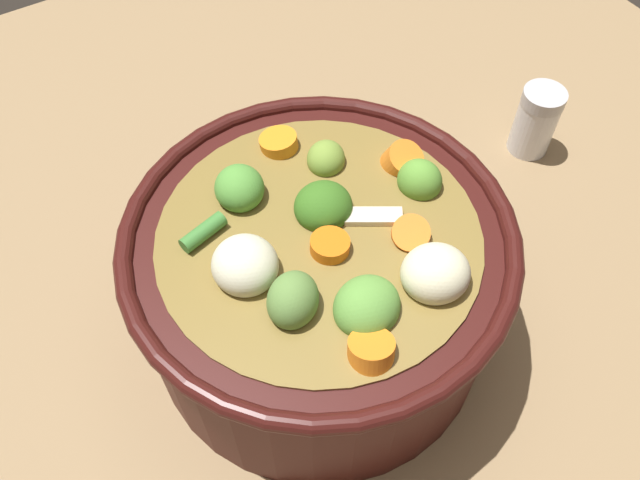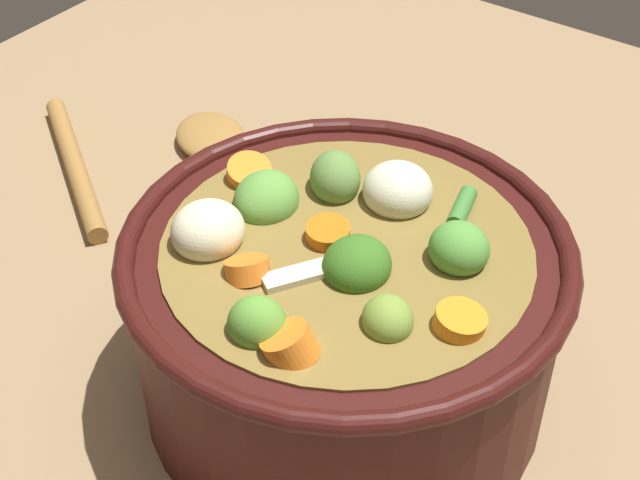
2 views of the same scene
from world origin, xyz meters
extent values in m
plane|color=#8C704C|center=(0.00, 0.00, 0.00)|extent=(1.10, 1.10, 0.00)
cylinder|color=#38110F|center=(0.00, 0.00, 0.06)|extent=(0.26, 0.26, 0.12)
torus|color=#38110F|center=(0.00, 0.00, 0.12)|extent=(0.27, 0.27, 0.01)
cylinder|color=olive|center=(0.00, 0.00, 0.06)|extent=(0.22, 0.22, 0.11)
ellipsoid|color=#519439|center=(0.03, -0.06, 0.13)|extent=(0.04, 0.05, 0.03)
ellipsoid|color=#5D983D|center=(0.01, 0.06, 0.12)|extent=(0.05, 0.05, 0.04)
ellipsoid|color=olive|center=(-0.04, -0.05, 0.12)|extent=(0.04, 0.04, 0.03)
ellipsoid|color=#376B1F|center=(-0.01, -0.02, 0.12)|extent=(0.04, 0.04, 0.03)
ellipsoid|color=#5C853E|center=(0.04, 0.04, 0.13)|extent=(0.05, 0.05, 0.03)
ellipsoid|color=#5A9634|center=(-0.08, 0.00, 0.12)|extent=(0.04, 0.04, 0.03)
cylinder|color=orange|center=(-0.05, 0.03, 0.12)|extent=(0.04, 0.04, 0.02)
cylinder|color=orange|center=(-0.02, -0.08, 0.12)|extent=(0.04, 0.04, 0.02)
cylinder|color=orange|center=(-0.08, -0.02, 0.12)|extent=(0.03, 0.04, 0.03)
cylinder|color=orange|center=(0.02, 0.09, 0.12)|extent=(0.04, 0.04, 0.02)
cylinder|color=orange|center=(0.00, 0.01, 0.12)|extent=(0.04, 0.04, 0.01)
ellipsoid|color=beige|center=(0.05, 0.00, 0.13)|extent=(0.05, 0.05, 0.03)
ellipsoid|color=beige|center=(-0.04, 0.07, 0.13)|extent=(0.05, 0.05, 0.04)
cylinder|color=#3C7B33|center=(0.06, -0.04, 0.13)|extent=(0.03, 0.02, 0.01)
cube|color=beige|center=(-0.04, 0.01, 0.12)|extent=(0.04, 0.03, 0.01)
ellipsoid|color=olive|center=(0.16, 0.25, 0.01)|extent=(0.09, 0.10, 0.02)
cylinder|color=olive|center=(0.06, 0.32, 0.01)|extent=(0.12, 0.18, 0.02)
camera|label=1|loc=(0.14, 0.22, 0.47)|focal=36.80mm
camera|label=2|loc=(-0.35, -0.23, 0.48)|focal=54.07mm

